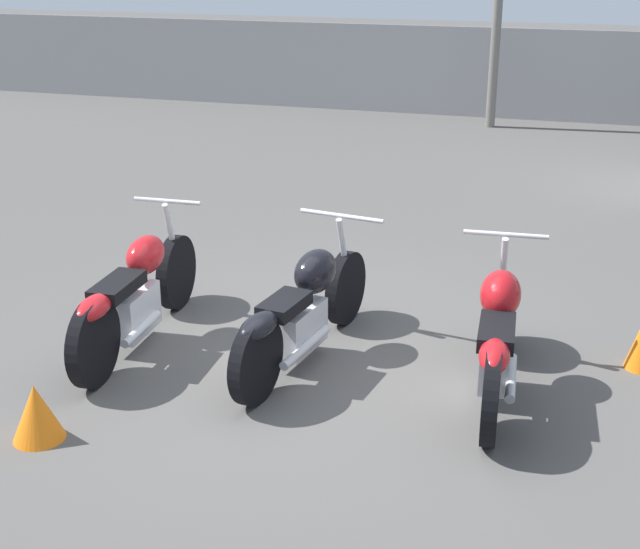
# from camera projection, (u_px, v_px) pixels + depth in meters

# --- Properties ---
(ground_plane) EXTENTS (60.00, 60.00, 0.00)m
(ground_plane) POSITION_uv_depth(u_px,v_px,m) (310.00, 365.00, 6.88)
(ground_plane) COLOR #514F4C
(fence_back) EXTENTS (40.00, 0.04, 1.59)m
(fence_back) POSITION_uv_depth(u_px,v_px,m) (486.00, 73.00, 15.97)
(fence_back) COLOR gray
(fence_back) RESTS_ON ground_plane
(motorcycle_slot_0) EXTENTS (0.60, 2.18, 1.03)m
(motorcycle_slot_0) POSITION_uv_depth(u_px,v_px,m) (136.00, 295.00, 7.07)
(motorcycle_slot_0) COLOR black
(motorcycle_slot_0) RESTS_ON ground_plane
(motorcycle_slot_1) EXTENTS (0.73, 2.16, 1.00)m
(motorcycle_slot_1) POSITION_uv_depth(u_px,v_px,m) (303.00, 309.00, 6.81)
(motorcycle_slot_1) COLOR black
(motorcycle_slot_1) RESTS_ON ground_plane
(motorcycle_slot_2) EXTENTS (0.63, 2.05, 1.03)m
(motorcycle_slot_2) POSITION_uv_depth(u_px,v_px,m) (497.00, 337.00, 6.29)
(motorcycle_slot_2) COLOR black
(motorcycle_slot_2) RESTS_ON ground_plane
(traffic_cone_near) EXTENTS (0.34, 0.34, 0.39)m
(traffic_cone_near) POSITION_uv_depth(u_px,v_px,m) (37.00, 412.00, 5.80)
(traffic_cone_near) COLOR orange
(traffic_cone_near) RESTS_ON ground_plane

